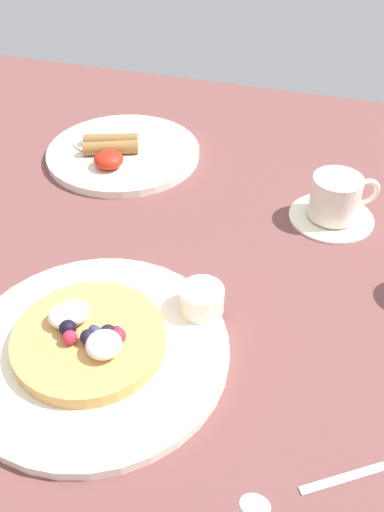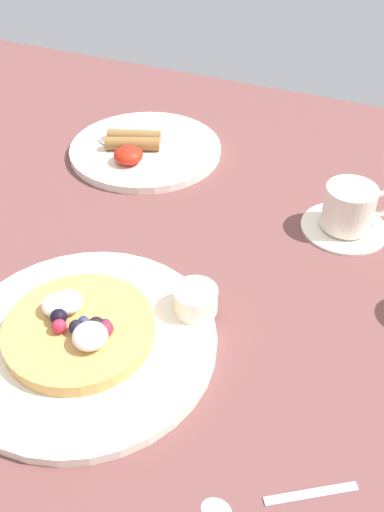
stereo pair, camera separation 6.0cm
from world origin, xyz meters
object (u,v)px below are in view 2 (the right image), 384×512
Objects in this scene: coffee_saucer at (344,227)px; coffee_cup at (350,206)px; teaspoon at (250,503)px; syrup_ramekin at (196,300)px; pancake_plate at (85,341)px; breakfast_plate at (146,149)px.

coffee_cup is (0.17, 0.09, 3.54)cm from coffee_saucer.
coffee_cup is 43.02cm from teaspoon.
syrup_ramekin is at bearing -117.55° from coffee_cup.
pancake_plate is 40.02cm from coffee_cup.
coffee_saucer reaches higher than teaspoon.
teaspoon is (36.46, -50.27, -0.41)cm from breakfast_plate.
breakfast_plate is at bearing 125.95° from teaspoon.
coffee_cup is (12.63, 24.22, 1.05)cm from syrup_ramekin.
breakfast_plate is at bearing 108.47° from pancake_plate.
breakfast_plate is (-23.10, 31.63, -2.21)cm from syrup_ramekin.
coffee_saucer is 42.78cm from teaspoon.
syrup_ramekin is at bearing -117.31° from coffee_saucer.
teaspoon is (0.90, -42.77, -0.12)cm from coffee_saucer.
breakfast_plate is at bearing 168.09° from coffee_saucer.
coffee_saucer is (12.46, 24.13, -2.49)cm from syrup_ramekin.
coffee_cup reaches higher than syrup_ramekin.
breakfast_plate is at bearing 126.14° from syrup_ramekin.
coffee_saucer is 3.55cm from coffee_cup.
teaspoon is (0.73, -42.86, -3.66)cm from coffee_cup.
coffee_cup reaches higher than teaspoon.
coffee_cup reaches higher than breakfast_plate.
pancake_plate reaches higher than coffee_saucer.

